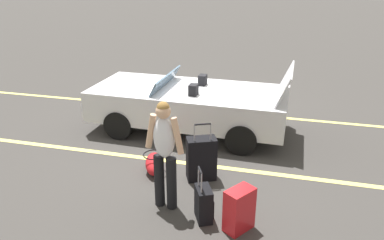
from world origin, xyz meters
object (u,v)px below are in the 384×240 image
(suitcase_small_carryon, at_px, (204,204))
(convertible_car, at_px, (180,104))
(duffel_bag, at_px, (154,163))
(traveler_person, at_px, (164,150))
(suitcase_medium_bright, at_px, (239,210))
(suitcase_large_black, at_px, (201,159))

(suitcase_small_carryon, bearing_deg, convertible_car, 86.52)
(suitcase_small_carryon, xyz_separation_m, duffel_bag, (1.13, -1.08, -0.09))
(traveler_person, bearing_deg, duffel_bag, 38.45)
(suitcase_medium_bright, bearing_deg, convertible_car, 153.88)
(convertible_car, bearing_deg, duffel_bag, 93.79)
(convertible_car, height_order, suitcase_large_black, convertible_car)
(duffel_bag, relative_size, traveler_person, 0.43)
(suitcase_medium_bright, bearing_deg, suitcase_small_carryon, -155.89)
(suitcase_large_black, bearing_deg, traveler_person, 136.07)
(convertible_car, xyz_separation_m, suitcase_large_black, (-0.92, 1.92, -0.22))
(suitcase_medium_bright, distance_m, suitcase_small_carryon, 0.52)
(suitcase_large_black, bearing_deg, suitcase_small_carryon, 171.19)
(suitcase_small_carryon, bearing_deg, traveler_person, 139.07)
(convertible_car, relative_size, duffel_bag, 5.99)
(traveler_person, bearing_deg, suitcase_small_carryon, -96.41)
(suitcase_medium_bright, bearing_deg, suitcase_large_black, 159.06)
(suitcase_large_black, distance_m, suitcase_small_carryon, 1.11)
(convertible_car, xyz_separation_m, suitcase_medium_bright, (-1.71, 3.08, -0.28))
(convertible_car, xyz_separation_m, duffel_bag, (-0.08, 1.91, -0.43))
(suitcase_large_black, distance_m, duffel_bag, 0.87)
(convertible_car, relative_size, traveler_person, 2.55)
(duffel_bag, distance_m, traveler_person, 1.30)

